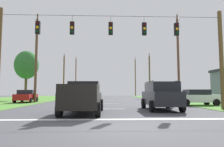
% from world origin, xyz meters
% --- Properties ---
extents(ground_plane, '(120.00, 120.00, 0.00)m').
position_xyz_m(ground_plane, '(0.00, 0.00, 0.00)').
color(ground_plane, '#47474C').
extents(stop_bar_stripe, '(14.20, 0.45, 0.01)m').
position_xyz_m(stop_bar_stripe, '(0.00, 2.25, 0.00)').
color(stop_bar_stripe, white).
rests_on(stop_bar_stripe, ground).
extents(lane_dash_0, '(2.50, 0.15, 0.01)m').
position_xyz_m(lane_dash_0, '(0.00, 8.25, 0.00)').
color(lane_dash_0, white).
rests_on(lane_dash_0, ground).
extents(lane_dash_1, '(2.50, 0.15, 0.01)m').
position_xyz_m(lane_dash_1, '(0.00, 15.00, 0.00)').
color(lane_dash_1, white).
rests_on(lane_dash_1, ground).
extents(lane_dash_2, '(2.50, 0.15, 0.01)m').
position_xyz_m(lane_dash_2, '(0.00, 23.41, 0.00)').
color(lane_dash_2, white).
rests_on(lane_dash_2, ground).
extents(overhead_signal_span, '(16.74, 0.31, 7.46)m').
position_xyz_m(overhead_signal_span, '(0.19, 7.32, 4.26)').
color(overhead_signal_span, brown).
rests_on(overhead_signal_span, ground).
extents(pickup_truck, '(2.41, 5.45, 1.95)m').
position_xyz_m(pickup_truck, '(-1.62, 5.05, 0.97)').
color(pickup_truck, black).
rests_on(pickup_truck, ground).
extents(suv_black, '(2.30, 4.84, 2.05)m').
position_xyz_m(suv_black, '(3.73, 7.10, 1.06)').
color(suv_black, black).
rests_on(suv_black, ground).
extents(distant_car_crossing_white, '(4.32, 2.06, 1.52)m').
position_xyz_m(distant_car_crossing_white, '(8.57, 11.94, 0.79)').
color(distant_car_crossing_white, silver).
rests_on(distant_car_crossing_white, ground).
extents(distant_car_oncoming, '(2.28, 4.43, 1.52)m').
position_xyz_m(distant_car_oncoming, '(-9.75, 17.86, 0.79)').
color(distant_car_oncoming, maroon).
rests_on(distant_car_oncoming, ground).
extents(utility_pole_mid_right, '(0.28, 1.85, 11.03)m').
position_xyz_m(utility_pole_mid_right, '(8.83, 17.31, 5.50)').
color(utility_pole_mid_right, brown).
rests_on(utility_pole_mid_right, ground).
extents(utility_pole_far_right, '(0.29, 1.75, 9.33)m').
position_xyz_m(utility_pole_far_right, '(9.14, 34.94, 4.61)').
color(utility_pole_far_right, brown).
rests_on(utility_pole_far_right, ground).
extents(utility_pole_near_left, '(0.29, 2.00, 11.44)m').
position_xyz_m(utility_pole_near_left, '(8.88, 52.71, 5.63)').
color(utility_pole_near_left, brown).
rests_on(utility_pole_near_left, ground).
extents(utility_pole_far_left, '(0.30, 1.87, 10.99)m').
position_xyz_m(utility_pole_far_left, '(-8.68, 17.71, 5.30)').
color(utility_pole_far_left, brown).
rests_on(utility_pole_far_left, ground).
extents(utility_pole_distant_right, '(0.28, 1.63, 9.22)m').
position_xyz_m(utility_pole_distant_right, '(-8.71, 35.66, 4.49)').
color(utility_pole_distant_right, brown).
rests_on(utility_pole_distant_right, ground).
extents(utility_pole_distant_left, '(0.28, 1.77, 11.30)m').
position_xyz_m(utility_pole_distant_left, '(-8.41, 51.88, 5.50)').
color(utility_pole_distant_left, brown).
rests_on(utility_pole_distant_left, ground).
extents(tree_roadside_right, '(3.59, 3.59, 7.56)m').
position_xyz_m(tree_roadside_right, '(-12.25, 24.33, 5.36)').
color(tree_roadside_right, brown).
rests_on(tree_roadside_right, ground).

